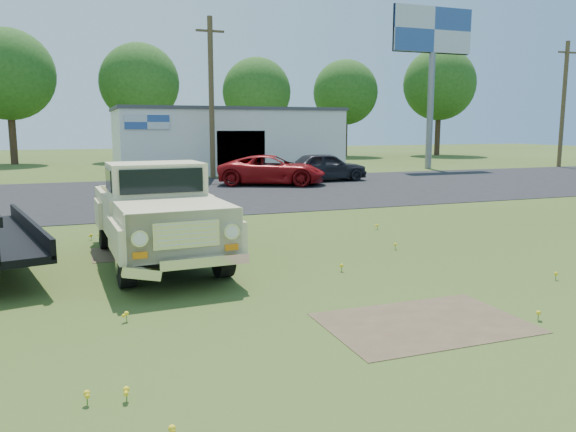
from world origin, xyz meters
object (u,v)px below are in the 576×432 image
Objects in this scene: red_pickup at (272,170)px; dark_sedan at (325,167)px; billboard at (432,44)px; vintage_pickup_truck at (157,212)px.

dark_sedan reaches higher than red_pickup.
billboard reaches higher than red_pickup.
vintage_pickup_truck is at bearing 176.95° from red_pickup.
billboard is at bearing 41.94° from vintage_pickup_truck.
vintage_pickup_truck is 16.49m from red_pickup.
billboard is 2.44× the size of dark_sedan.
vintage_pickup_truck is at bearing 143.73° from dark_sedan.
vintage_pickup_truck is 1.11× the size of red_pickup.
billboard is 17.53m from red_pickup.
vintage_pickup_truck is (-21.72, -21.58, -7.45)m from billboard.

